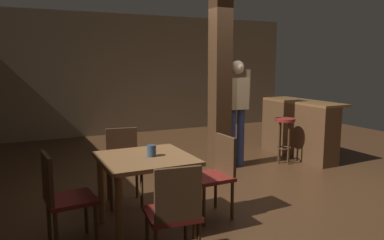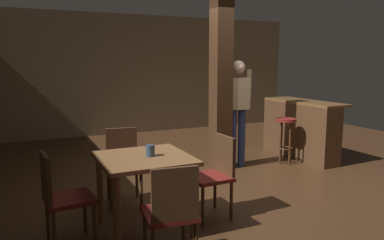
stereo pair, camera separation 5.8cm
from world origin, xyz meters
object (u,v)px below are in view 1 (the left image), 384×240
Objects in this scene: chair_south at (174,211)px; standing_person at (237,106)px; chair_north at (123,162)px; bar_counter at (298,128)px; chair_west at (62,195)px; napkin_cup at (151,151)px; bar_stool_near at (285,130)px; dining_table at (146,170)px; chair_east at (216,172)px.

standing_person is (2.11, 2.41, 0.50)m from chair_south.
chair_north is 0.54× the size of bar_counter.
chair_south is at bearing -44.79° from chair_west.
chair_west is at bearing -132.56° from chair_north.
bar_counter is (3.37, 1.69, -0.31)m from napkin_cup.
standing_person reaches higher than bar_stool_near.
chair_east is at bearing 0.41° from dining_table.
chair_east and chair_south have the same top height.
chair_north and chair_south have the same top height.
napkin_cup is (-0.75, -0.02, 0.32)m from chair_east.
chair_south is at bearing -144.36° from bar_counter.
bar_stool_near is at bearing -10.70° from standing_person.
chair_north is 3.53m from bar_counter.
chair_south is at bearing -136.11° from chair_east.
chair_west is 7.78× the size of napkin_cup.
bar_stool_near is at bearing 11.47° from chair_north.
chair_east is 0.54× the size of bar_counter.
chair_east reaches higher than napkin_cup.
chair_west reaches higher than dining_table.
standing_person is at bearing 169.30° from bar_stool_near.
chair_north is (0.81, 0.88, 0.00)m from chair_west.
napkin_cup is 3.23m from bar_stool_near.
chair_west and chair_east have the same top height.
chair_west and chair_south have the same top height.
chair_west is 1.00× the size of chair_east.
napkin_cup reaches higher than dining_table.
chair_west is (-0.81, -0.03, -0.12)m from dining_table.
chair_west is 1.19m from chair_north.
dining_table is at bearing -153.96° from bar_counter.
standing_person is 1.05× the size of bar_counter.
bar_counter is at bearing 26.04° from dining_table.
chair_east is 0.52× the size of standing_person.
chair_north is (-0.81, 0.84, 0.00)m from chair_east.
bar_stool_near is (2.87, 1.46, -0.26)m from napkin_cup.
chair_west is 4.02m from bar_stool_near.
chair_east is 1.17m from chair_north.
chair_west is 1.62m from chair_east.
bar_stool_near is at bearing 26.88° from napkin_cup.
chair_east is 2.09m from standing_person.
chair_west reaches higher than napkin_cup.
bar_stool_near is at bearing 21.49° from chair_west.
napkin_cup is 3.78m from bar_counter.
chair_west is 0.92m from napkin_cup.
dining_table is 7.76× the size of napkin_cup.
standing_person reaches higher than bar_counter.
standing_person is at bearing 37.64° from dining_table.
chair_south is at bearing -96.43° from napkin_cup.
dining_table is at bearing -89.82° from chair_north.
chair_north is at bearing 89.01° from chair_south.
dining_table is 0.85m from chair_north.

